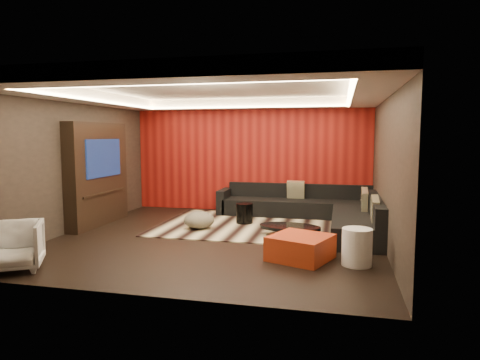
% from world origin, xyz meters
% --- Properties ---
extents(floor, '(6.00, 6.00, 0.02)m').
position_xyz_m(floor, '(0.00, 0.00, -0.01)').
color(floor, black).
rests_on(floor, ground).
extents(ceiling, '(6.00, 6.00, 0.02)m').
position_xyz_m(ceiling, '(0.00, 0.00, 2.81)').
color(ceiling, silver).
rests_on(ceiling, ground).
extents(wall_back, '(6.00, 0.02, 2.80)m').
position_xyz_m(wall_back, '(0.00, 3.01, 1.40)').
color(wall_back, black).
rests_on(wall_back, ground).
extents(wall_left, '(0.02, 6.00, 2.80)m').
position_xyz_m(wall_left, '(-3.01, 0.00, 1.40)').
color(wall_left, black).
rests_on(wall_left, ground).
extents(wall_right, '(0.02, 6.00, 2.80)m').
position_xyz_m(wall_right, '(3.01, 0.00, 1.40)').
color(wall_right, black).
rests_on(wall_right, ground).
extents(red_feature_wall, '(5.98, 0.05, 2.78)m').
position_xyz_m(red_feature_wall, '(0.00, 2.97, 1.40)').
color(red_feature_wall, '#6B0C0A').
rests_on(red_feature_wall, ground).
extents(soffit_back, '(6.00, 0.60, 0.22)m').
position_xyz_m(soffit_back, '(0.00, 2.70, 2.69)').
color(soffit_back, silver).
rests_on(soffit_back, ground).
extents(soffit_front, '(6.00, 0.60, 0.22)m').
position_xyz_m(soffit_front, '(0.00, -2.70, 2.69)').
color(soffit_front, silver).
rests_on(soffit_front, ground).
extents(soffit_left, '(0.60, 4.80, 0.22)m').
position_xyz_m(soffit_left, '(-2.70, 0.00, 2.69)').
color(soffit_left, silver).
rests_on(soffit_left, ground).
extents(soffit_right, '(0.60, 4.80, 0.22)m').
position_xyz_m(soffit_right, '(2.70, 0.00, 2.69)').
color(soffit_right, silver).
rests_on(soffit_right, ground).
extents(cove_back, '(4.80, 0.08, 0.04)m').
position_xyz_m(cove_back, '(0.00, 2.36, 2.60)').
color(cove_back, '#FFD899').
rests_on(cove_back, ground).
extents(cove_front, '(4.80, 0.08, 0.04)m').
position_xyz_m(cove_front, '(0.00, -2.36, 2.60)').
color(cove_front, '#FFD899').
rests_on(cove_front, ground).
extents(cove_left, '(0.08, 4.80, 0.04)m').
position_xyz_m(cove_left, '(-2.36, 0.00, 2.60)').
color(cove_left, '#FFD899').
rests_on(cove_left, ground).
extents(cove_right, '(0.08, 4.80, 0.04)m').
position_xyz_m(cove_right, '(2.36, 0.00, 2.60)').
color(cove_right, '#FFD899').
rests_on(cove_right, ground).
extents(tv_surround, '(0.30, 2.00, 2.20)m').
position_xyz_m(tv_surround, '(-2.85, 0.60, 1.10)').
color(tv_surround, black).
rests_on(tv_surround, ground).
extents(tv_screen, '(0.04, 1.30, 0.80)m').
position_xyz_m(tv_screen, '(-2.69, 0.60, 1.45)').
color(tv_screen, black).
rests_on(tv_screen, ground).
extents(tv_shelf, '(0.04, 1.60, 0.04)m').
position_xyz_m(tv_shelf, '(-2.69, 0.60, 0.70)').
color(tv_shelf, black).
rests_on(tv_shelf, ground).
extents(rug, '(4.01, 3.01, 0.02)m').
position_xyz_m(rug, '(0.45, 1.23, 0.01)').
color(rug, '#C6B990').
rests_on(rug, floor).
extents(coffee_table, '(1.33, 1.33, 0.20)m').
position_xyz_m(coffee_table, '(1.32, 0.41, 0.12)').
color(coffee_table, black).
rests_on(coffee_table, rug).
extents(drum_stool, '(0.37, 0.37, 0.43)m').
position_xyz_m(drum_stool, '(0.21, 1.39, 0.24)').
color(drum_stool, black).
rests_on(drum_stool, rug).
extents(striped_pouf, '(0.75, 0.75, 0.35)m').
position_xyz_m(striped_pouf, '(-0.58, 0.66, 0.19)').
color(striped_pouf, '#B6AA8D').
rests_on(striped_pouf, rug).
extents(white_side_table, '(0.54, 0.54, 0.56)m').
position_xyz_m(white_side_table, '(2.50, -1.14, 0.28)').
color(white_side_table, white).
rests_on(white_side_table, floor).
extents(orange_ottoman, '(1.10, 1.10, 0.38)m').
position_xyz_m(orange_ottoman, '(1.66, -1.02, 0.19)').
color(orange_ottoman, '#AF3816').
rests_on(orange_ottoman, floor).
extents(armchair, '(1.03, 1.04, 0.70)m').
position_xyz_m(armchair, '(-2.31, -2.50, 0.35)').
color(armchair, silver).
rests_on(armchair, floor).
extents(sectional_sofa, '(3.65, 3.50, 0.75)m').
position_xyz_m(sectional_sofa, '(1.73, 1.86, 0.26)').
color(sectional_sofa, black).
rests_on(sectional_sofa, floor).
extents(throw_pillows, '(1.93, 2.81, 0.50)m').
position_xyz_m(throw_pillows, '(2.25, 1.46, 0.62)').
color(throw_pillows, '#C5BC90').
rests_on(throw_pillows, sectional_sofa).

